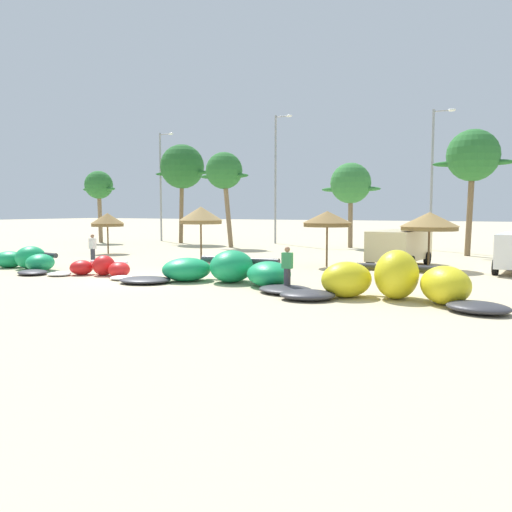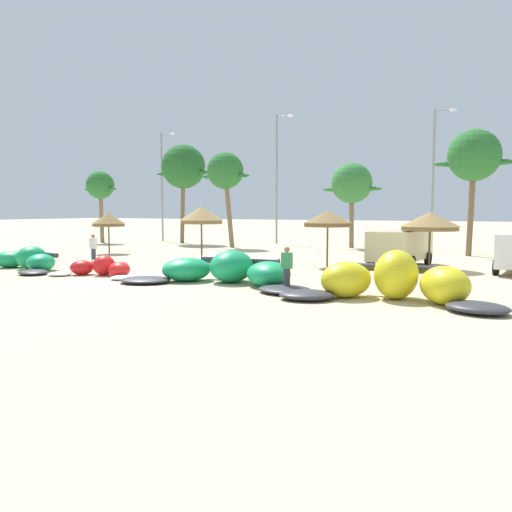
{
  "view_description": "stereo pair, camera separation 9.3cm",
  "coord_description": "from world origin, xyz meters",
  "px_view_note": "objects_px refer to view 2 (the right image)",
  "views": [
    {
      "loc": [
        14.14,
        -17.38,
        2.89
      ],
      "look_at": [
        4.18,
        2.0,
        1.0
      ],
      "focal_mm": 37.08,
      "sensor_mm": 36.0,
      "label": 1
    },
    {
      "loc": [
        14.22,
        -17.33,
        2.89
      ],
      "look_at": [
        4.18,
        2.0,
        1.0
      ],
      "focal_mm": 37.08,
      "sensor_mm": 36.0,
      "label": 2
    }
  ],
  "objects_px": {
    "palm_leftmost": "(100,186)",
    "palm_left_of_gap": "(225,172)",
    "palm_left": "(183,167)",
    "beach_umbrella_near_van": "(108,220)",
    "beach_umbrella_outermost": "(430,221)",
    "kite_far_left": "(25,261)",
    "lamppost_west_center": "(278,174)",
    "parked_car_second": "(401,245)",
    "kite_left": "(100,268)",
    "person_by_umbrellas": "(287,269)",
    "kite_left_of_center": "(226,271)",
    "kite_center": "(394,282)",
    "person_near_kites": "(93,249)",
    "palm_center_left": "(352,184)",
    "lamppost_west": "(163,182)",
    "lamppost_east_center": "(435,173)",
    "palm_center_right": "(474,157)",
    "beach_umbrella_near_palms": "(328,219)",
    "beach_umbrella_middle": "(201,215)"
  },
  "relations": [
    {
      "from": "palm_left_of_gap",
      "to": "lamppost_east_center",
      "type": "relative_size",
      "value": 0.74
    },
    {
      "from": "kite_left",
      "to": "beach_umbrella_outermost",
      "type": "relative_size",
      "value": 1.64
    },
    {
      "from": "person_by_umbrellas",
      "to": "lamppost_west",
      "type": "relative_size",
      "value": 0.16
    },
    {
      "from": "lamppost_west",
      "to": "lamppost_east_center",
      "type": "distance_m",
      "value": 24.54
    },
    {
      "from": "kite_left",
      "to": "person_by_umbrellas",
      "type": "relative_size",
      "value": 2.87
    },
    {
      "from": "beach_umbrella_middle",
      "to": "parked_car_second",
      "type": "distance_m",
      "value": 10.77
    },
    {
      "from": "palm_leftmost",
      "to": "person_near_kites",
      "type": "bearing_deg",
      "value": -47.43
    },
    {
      "from": "palm_center_left",
      "to": "lamppost_west_center",
      "type": "relative_size",
      "value": 0.59
    },
    {
      "from": "parked_car_second",
      "to": "lamppost_west",
      "type": "distance_m",
      "value": 28.1
    },
    {
      "from": "kite_left_of_center",
      "to": "person_by_umbrellas",
      "type": "xyz_separation_m",
      "value": [
        3.03,
        -0.94,
        0.32
      ]
    },
    {
      "from": "kite_far_left",
      "to": "lamppost_west_center",
      "type": "relative_size",
      "value": 0.58
    },
    {
      "from": "palm_leftmost",
      "to": "palm_left_of_gap",
      "type": "xyz_separation_m",
      "value": [
        13.13,
        -0.18,
        0.82
      ]
    },
    {
      "from": "beach_umbrella_near_palms",
      "to": "lamppost_west",
      "type": "height_order",
      "value": "lamppost_west"
    },
    {
      "from": "parked_car_second",
      "to": "palm_left_of_gap",
      "type": "distance_m",
      "value": 17.81
    },
    {
      "from": "person_by_umbrellas",
      "to": "lamppost_west_center",
      "type": "height_order",
      "value": "lamppost_west_center"
    },
    {
      "from": "parked_car_second",
      "to": "person_by_umbrellas",
      "type": "bearing_deg",
      "value": -98.35
    },
    {
      "from": "kite_far_left",
      "to": "lamppost_west_center",
      "type": "bearing_deg",
      "value": 84.23
    },
    {
      "from": "beach_umbrella_near_palms",
      "to": "palm_left_of_gap",
      "type": "height_order",
      "value": "palm_left_of_gap"
    },
    {
      "from": "person_near_kites",
      "to": "palm_center_left",
      "type": "relative_size",
      "value": 0.25
    },
    {
      "from": "kite_left",
      "to": "kite_left_of_center",
      "type": "xyz_separation_m",
      "value": [
        6.19,
        0.44,
        0.15
      ]
    },
    {
      "from": "kite_center",
      "to": "palm_left",
      "type": "height_order",
      "value": "palm_left"
    },
    {
      "from": "kite_center",
      "to": "person_near_kites",
      "type": "height_order",
      "value": "person_near_kites"
    },
    {
      "from": "kite_left",
      "to": "lamppost_west_center",
      "type": "height_order",
      "value": "lamppost_west_center"
    },
    {
      "from": "palm_left_of_gap",
      "to": "palm_left",
      "type": "bearing_deg",
      "value": 155.12
    },
    {
      "from": "person_by_umbrellas",
      "to": "palm_center_left",
      "type": "bearing_deg",
      "value": 101.78
    },
    {
      "from": "beach_umbrella_near_palms",
      "to": "palm_left",
      "type": "height_order",
      "value": "palm_left"
    },
    {
      "from": "palm_left",
      "to": "palm_left_of_gap",
      "type": "bearing_deg",
      "value": -24.88
    },
    {
      "from": "person_by_umbrellas",
      "to": "palm_leftmost",
      "type": "height_order",
      "value": "palm_leftmost"
    },
    {
      "from": "palm_left_of_gap",
      "to": "palm_leftmost",
      "type": "bearing_deg",
      "value": 179.22
    },
    {
      "from": "beach_umbrella_outermost",
      "to": "person_by_umbrellas",
      "type": "relative_size",
      "value": 1.75
    },
    {
      "from": "beach_umbrella_near_van",
      "to": "palm_leftmost",
      "type": "bearing_deg",
      "value": 135.89
    },
    {
      "from": "beach_umbrella_outermost",
      "to": "lamppost_west_center",
      "type": "bearing_deg",
      "value": 135.48
    },
    {
      "from": "beach_umbrella_outermost",
      "to": "palm_left_of_gap",
      "type": "height_order",
      "value": "palm_left_of_gap"
    },
    {
      "from": "parked_car_second",
      "to": "lamppost_west_center",
      "type": "height_order",
      "value": "lamppost_west_center"
    },
    {
      "from": "beach_umbrella_near_van",
      "to": "beach_umbrella_outermost",
      "type": "relative_size",
      "value": 0.95
    },
    {
      "from": "palm_left",
      "to": "beach_umbrella_outermost",
      "type": "bearing_deg",
      "value": -27.21
    },
    {
      "from": "parked_car_second",
      "to": "kite_center",
      "type": "bearing_deg",
      "value": -78.98
    },
    {
      "from": "palm_leftmost",
      "to": "palm_center_right",
      "type": "height_order",
      "value": "palm_center_right"
    },
    {
      "from": "beach_umbrella_outermost",
      "to": "palm_left",
      "type": "distance_m",
      "value": 25.94
    },
    {
      "from": "person_near_kites",
      "to": "palm_center_right",
      "type": "bearing_deg",
      "value": 40.73
    },
    {
      "from": "beach_umbrella_near_van",
      "to": "lamppost_west_center",
      "type": "relative_size",
      "value": 0.25
    },
    {
      "from": "palm_center_left",
      "to": "palm_center_right",
      "type": "bearing_deg",
      "value": -22.64
    },
    {
      "from": "kite_center",
      "to": "beach_umbrella_near_palms",
      "type": "distance_m",
      "value": 10.43
    },
    {
      "from": "kite_left_of_center",
      "to": "palm_left_of_gap",
      "type": "bearing_deg",
      "value": 120.82
    },
    {
      "from": "kite_left_of_center",
      "to": "palm_left_of_gap",
      "type": "distance_m",
      "value": 21.45
    },
    {
      "from": "beach_umbrella_outermost",
      "to": "palm_center_left",
      "type": "height_order",
      "value": "palm_center_left"
    },
    {
      "from": "person_by_umbrellas",
      "to": "lamppost_west_center",
      "type": "relative_size",
      "value": 0.15
    },
    {
      "from": "kite_far_left",
      "to": "palm_leftmost",
      "type": "relative_size",
      "value": 0.99
    },
    {
      "from": "kite_left",
      "to": "palm_leftmost",
      "type": "height_order",
      "value": "palm_leftmost"
    },
    {
      "from": "beach_umbrella_near_van",
      "to": "beach_umbrella_outermost",
      "type": "distance_m",
      "value": 20.73
    }
  ]
}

